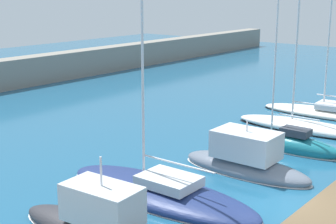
{
  "coord_description": "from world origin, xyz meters",
  "views": [
    {
      "loc": [
        -18.32,
        -8.56,
        9.02
      ],
      "look_at": [
        -0.24,
        5.94,
        3.28
      ],
      "focal_mm": 53.39,
      "sensor_mm": 36.0,
      "label": 1
    }
  ],
  "objects": [
    {
      "name": "sailboat_white_seventh",
      "position": [
        11.73,
        4.19,
        0.28
      ],
      "size": [
        2.68,
        9.29,
        14.0
      ],
      "rotation": [
        0.0,
        0.0,
        1.61
      ],
      "color": "white",
      "rests_on": "ground_plane"
    },
    {
      "name": "sailboat_teal_sixth",
      "position": [
        7.33,
        3.31,
        0.38
      ],
      "size": [
        1.77,
        6.62,
        12.78
      ],
      "rotation": [
        0.0,
        0.0,
        1.58
      ],
      "color": "#19707F",
      "rests_on": "ground_plane"
    },
    {
      "name": "sailboat_ivory_eighth",
      "position": [
        16.43,
        4.46,
        0.27
      ],
      "size": [
        3.03,
        9.66,
        16.19
      ],
      "rotation": [
        0.0,
        0.0,
        1.62
      ],
      "color": "silver",
      "rests_on": "ground_plane"
    },
    {
      "name": "ground_plane",
      "position": [
        0.0,
        0.0,
        0.0
      ],
      "size": [
        120.0,
        120.0,
        0.0
      ],
      "primitive_type": "plane",
      "color": "#1E567A"
    },
    {
      "name": "sailboat_navy_fourth",
      "position": [
        -2.42,
        4.66,
        0.25
      ],
      "size": [
        3.55,
        10.25,
        19.07
      ],
      "rotation": [
        0.0,
        0.0,
        1.59
      ],
      "color": "navy",
      "rests_on": "ground_plane"
    },
    {
      "name": "motorboat_slate_fifth",
      "position": [
        2.69,
        3.29,
        0.61
      ],
      "size": [
        2.47,
        7.07,
        3.1
      ],
      "rotation": [
        0.0,
        0.0,
        1.59
      ],
      "color": "slate",
      "rests_on": "ground_plane"
    },
    {
      "name": "dock_pier",
      "position": [
        0.0,
        -2.06,
        0.22
      ],
      "size": [
        38.25,
        1.91,
        0.43
      ],
      "primitive_type": "cube",
      "color": "brown",
      "rests_on": "ground_plane"
    }
  ]
}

